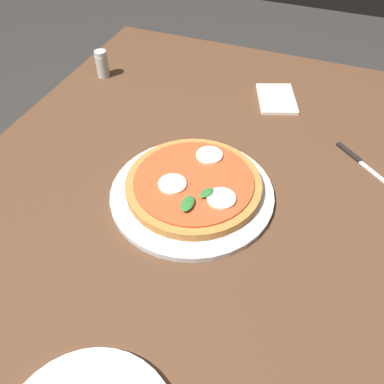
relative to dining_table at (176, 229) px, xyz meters
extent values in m
plane|color=#2D2B28|center=(0.00, 0.00, -0.65)|extent=(6.00, 6.00, 0.00)
cube|color=#4C301E|center=(0.00, 0.00, 0.09)|extent=(1.28, 0.89, 0.04)
cube|color=#4C301E|center=(0.56, -0.36, -0.29)|extent=(0.07, 0.07, 0.72)
cube|color=#4C301E|center=(0.56, 0.36, -0.29)|extent=(0.07, 0.07, 0.72)
cylinder|color=silver|center=(0.01, -0.03, 0.12)|extent=(0.32, 0.32, 0.01)
cylinder|color=#B27033|center=(0.02, -0.03, 0.13)|extent=(0.26, 0.26, 0.02)
cylinder|color=#CC4723|center=(0.02, -0.03, 0.14)|extent=(0.23, 0.23, 0.00)
cylinder|color=#F4EACC|center=(0.09, -0.04, 0.15)|extent=(0.05, 0.05, 0.00)
cylinder|color=#F4EACC|center=(-0.01, 0.00, 0.15)|extent=(0.05, 0.05, 0.00)
cylinder|color=#F4EACC|center=(-0.01, -0.10, 0.15)|extent=(0.05, 0.05, 0.00)
ellipsoid|color=#286B2D|center=(-0.01, -0.07, 0.15)|extent=(0.04, 0.03, 0.00)
ellipsoid|color=#286B2D|center=(-0.05, -0.05, 0.15)|extent=(0.04, 0.02, 0.00)
cube|color=white|center=(0.40, -0.11, 0.11)|extent=(0.15, 0.13, 0.01)
cube|color=black|center=(0.25, -0.30, 0.11)|extent=(0.05, 0.06, 0.01)
cube|color=silver|center=(0.20, -0.37, 0.11)|extent=(0.07, 0.08, 0.00)
cylinder|color=#B2B7AD|center=(0.34, 0.35, 0.14)|extent=(0.03, 0.03, 0.06)
cylinder|color=silver|center=(0.34, 0.35, 0.17)|extent=(0.03, 0.03, 0.01)
camera|label=1|loc=(-0.51, -0.23, 0.69)|focal=38.66mm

